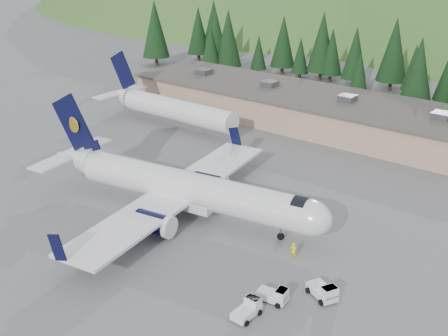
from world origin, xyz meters
The scene contains 9 objects.
ground centered at (0.00, 0.00, 0.00)m, with size 600.00×600.00×0.00m, color slate.
airliner centered at (-1.07, -0.17, 3.27)m, with size 36.98×34.86×12.28m.
second_airliner centered at (-24.92, 22.00, 3.32)m, with size 27.50×11.00×10.05m.
baggage_tug_a centered at (16.50, -7.71, 0.65)m, with size 2.88×1.93×1.46m.
baggage_tug_b centered at (19.68, -4.62, 0.72)m, with size 3.36×2.76×1.60m.
baggage_tug_c centered at (15.80, -10.75, 0.66)m, with size 1.73×2.80×1.48m.
terminal_building centered at (-5.01, 38.00, 2.62)m, with size 71.00×17.00×6.10m.
ramp_worker centered at (13.95, -0.52, 0.87)m, with size 0.63×0.41×1.73m, color #FBFB08.
tree_line centered at (-11.85, 61.95, 7.65)m, with size 111.03×19.60×14.35m.
Camera 1 is at (38.42, -42.79, 30.08)m, focal length 45.00 mm.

